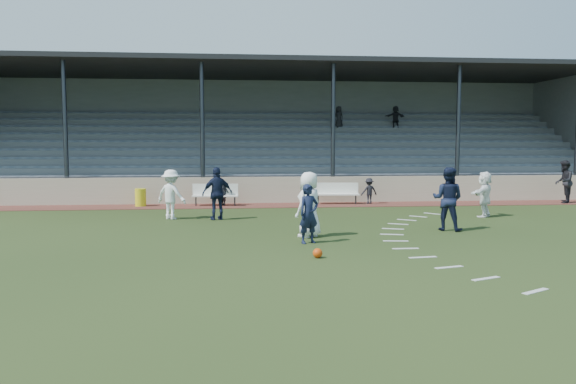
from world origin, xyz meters
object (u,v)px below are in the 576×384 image
Objects in this scene: trash_bin at (141,197)px; official at (564,182)px; player_navy_lead at (309,214)px; football at (318,253)px; bench_left at (215,193)px; bench_right at (337,191)px; player_white_lead at (309,205)px.

official reaches higher than trash_bin.
trash_bin is at bearing -57.28° from official.
trash_bin is 0.47× the size of player_navy_lead.
player_navy_lead reaches higher than football.
bench_left is 1.04× the size of official.
bench_right is 1.04× the size of official.
trash_bin is at bearing 117.41° from football.
football is 17.16m from official.
player_white_lead reaches higher than bench_left.
player_navy_lead is (-2.59, -9.74, 0.23)m from bench_right.
official is (19.11, -0.57, 0.60)m from trash_bin.
trash_bin is 10.64m from player_white_lead.
bench_left is at bearing -114.17° from player_white_lead.
player_navy_lead is (6.08, -9.62, 0.42)m from trash_bin.
football is (6.03, -11.63, -0.28)m from trash_bin.
bench_left is at bearing 81.42° from player_navy_lead.
player_white_lead is at bearing 56.48° from player_navy_lead.
trash_bin is at bearing -97.59° from player_white_lead.
trash_bin is 0.39× the size of official.
player_white_lead is (2.99, -8.53, 0.38)m from bench_left.
bench_right is at bearing 49.92° from player_navy_lead.
trash_bin is (-3.24, 0.07, -0.18)m from bench_left.
bench_right is at bearing -149.18° from player_white_lead.
bench_right is 8.64× the size of football.
bench_left reaches higher than trash_bin.
trash_bin is 11.39m from player_navy_lead.
player_navy_lead is at bearing 38.12° from player_white_lead.
player_navy_lead is at bearing -20.78° from official.
bench_left is 15.89m from official.
bench_left is at bearing -1.25° from trash_bin.
official reaches higher than player_navy_lead.
bench_left is 8.64× the size of football.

